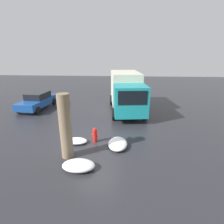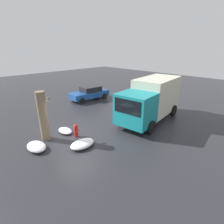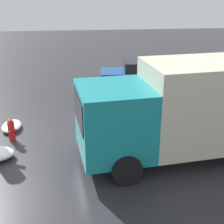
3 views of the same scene
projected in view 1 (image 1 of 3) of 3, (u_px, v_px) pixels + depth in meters
ground_plane at (95, 142)px, 9.70m from camera, size 60.00×60.00×0.00m
fire_hydrant at (95, 135)px, 9.56m from camera, size 0.35×0.44×0.84m
tree_trunk at (65, 127)px, 7.85m from camera, size 0.83×0.55×3.05m
delivery_truck at (126, 91)px, 14.50m from camera, size 6.55×3.14×3.16m
parked_car at (37, 100)px, 15.44m from camera, size 4.32×2.16×1.41m
snow_pile_by_hydrant at (76, 141)px, 9.52m from camera, size 0.73×1.19×0.26m
snow_pile_curbside at (118, 144)px, 9.14m from camera, size 1.48×0.99×0.34m
snow_pile_by_tree at (79, 165)px, 7.35m from camera, size 0.91×1.39×0.36m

